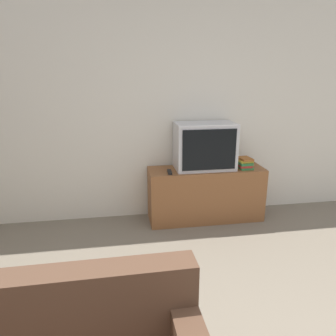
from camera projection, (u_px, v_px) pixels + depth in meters
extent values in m
cube|color=silver|center=(173.00, 111.00, 3.88)|extent=(9.00, 0.06, 2.60)
cube|color=brown|center=(206.00, 194.00, 3.97)|extent=(1.37, 0.43, 0.64)
cube|color=silver|center=(205.00, 146.00, 3.82)|extent=(0.69, 0.39, 0.54)
cube|color=black|center=(209.00, 150.00, 3.63)|extent=(0.61, 0.01, 0.46)
cube|color=#2D753D|center=(245.00, 167.00, 3.90)|extent=(0.15, 0.21, 0.02)
cube|color=#B72D28|center=(244.00, 165.00, 3.88)|extent=(0.14, 0.17, 0.03)
cube|color=#2D753D|center=(245.00, 163.00, 3.87)|extent=(0.16, 0.17, 0.03)
cube|color=gold|center=(245.00, 161.00, 3.88)|extent=(0.16, 0.16, 0.02)
cube|color=#995623|center=(245.00, 159.00, 3.87)|extent=(0.15, 0.20, 0.03)
cube|color=black|center=(170.00, 172.00, 3.71)|extent=(0.05, 0.16, 0.02)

